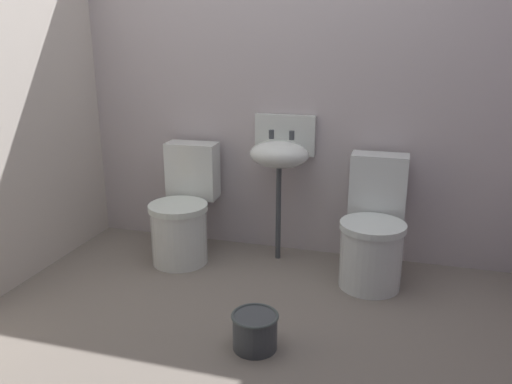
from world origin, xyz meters
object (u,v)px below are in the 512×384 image
at_px(toilet_left, 183,214).
at_px(sink, 280,153).
at_px(toilet_right, 373,233).
at_px(bucket, 255,330).

height_order(toilet_left, sink, sink).
bearing_deg(sink, toilet_left, -163.61).
relative_size(toilet_left, sink, 0.79).
relative_size(toilet_left, toilet_right, 1.00).
distance_m(toilet_right, bucket, 1.07).
distance_m(toilet_left, toilet_right, 1.29).
distance_m(toilet_left, sink, 0.79).
xyz_separation_m(toilet_left, sink, (0.64, 0.19, 0.43)).
height_order(toilet_left, toilet_right, same).
height_order(toilet_right, sink, sink).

